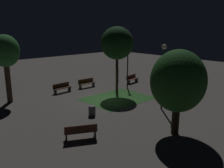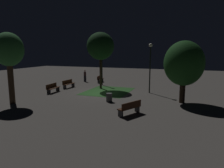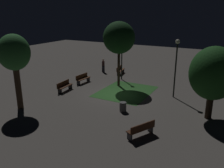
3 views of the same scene
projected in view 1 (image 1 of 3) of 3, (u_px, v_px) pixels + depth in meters
ground_plane at (105, 100)px, 20.41m from camera, size 60.00×60.00×0.00m
grass_lawn at (117, 98)px, 20.77m from camera, size 5.49×4.43×0.01m
bench_near_trees at (86, 83)px, 24.50m from camera, size 1.82×0.57×0.88m
bench_path_side at (62, 87)px, 22.61m from camera, size 1.83×0.60×0.88m
bench_corner at (81, 131)px, 13.15m from camera, size 1.82×1.24×0.88m
bench_front_left at (132, 78)px, 26.51m from camera, size 1.86×0.78×0.88m
tree_left_canopy at (5, 52)px, 18.87m from camera, size 2.26×2.26×5.52m
tree_right_canopy at (178, 81)px, 13.26m from camera, size 3.09×3.09×4.91m
tree_near_wall at (117, 43)px, 21.45m from camera, size 2.96×2.96×6.13m
lamp_post_plaza_west at (128, 60)px, 23.89m from camera, size 0.36×0.36×4.10m
lamp_post_plaza_east at (163, 66)px, 17.44m from camera, size 0.36×0.36×4.86m
trash_bin at (92, 111)px, 16.77m from camera, size 0.49×0.49×0.71m
pedestrian at (117, 73)px, 27.74m from camera, size 0.32×0.33×1.61m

